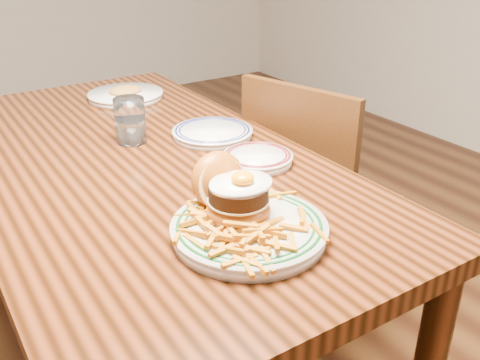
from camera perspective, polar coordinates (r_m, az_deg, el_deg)
table at (r=1.51m, az=-10.76°, el=-0.60°), size 0.85×1.60×0.75m
chair_right at (r=1.83m, az=7.86°, el=-1.91°), size 0.52×0.52×0.89m
main_plate at (r=1.07m, az=0.41°, el=-3.79°), size 0.31×0.32×0.15m
side_plate at (r=1.40m, az=1.89°, el=2.40°), size 0.18×0.20×0.03m
rear_plate at (r=1.58m, az=-2.95°, el=5.10°), size 0.24×0.24×0.03m
water_glass at (r=1.55m, az=-11.61°, el=5.97°), size 0.09×0.09×0.13m
far_plate at (r=1.97m, az=-12.10°, el=8.88°), size 0.27×0.27×0.05m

